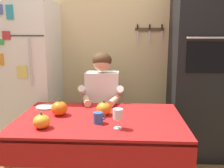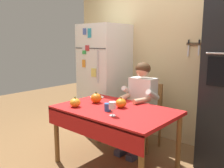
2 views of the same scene
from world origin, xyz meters
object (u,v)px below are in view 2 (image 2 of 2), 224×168
pumpkin_medium (75,103)px  pumpkin_small (121,103)px  dining_table (114,116)px  wine_glass (112,106)px  serving_tray (97,97)px  coffee_mug (108,107)px  pumpkin_large (96,98)px  refrigerator (105,79)px  chair_behind_person (147,112)px  seated_person (140,99)px

pumpkin_medium → pumpkin_small: pumpkin_small is taller
dining_table → wine_glass: (0.16, -0.21, 0.19)m
wine_glass → serving_tray: bearing=145.3°
dining_table → serving_tray: serving_tray is taller
coffee_mug → pumpkin_medium: (-0.41, -0.13, 0.01)m
wine_glass → pumpkin_large: size_ratio=1.05×
dining_table → serving_tray: size_ratio=7.29×
pumpkin_medium → serving_tray: bearing=104.5°
refrigerator → pumpkin_small: size_ratio=13.51×
wine_glass → pumpkin_small: 0.34m
chair_behind_person → coffee_mug: (0.04, -0.90, 0.27)m
coffee_mug → pumpkin_small: pumpkin_small is taller
seated_person → serving_tray: seated_person is taller
wine_glass → pumpkin_medium: (-0.57, -0.02, -0.06)m
serving_tray → pumpkin_large: bearing=-47.8°
wine_glass → pumpkin_large: 0.59m
coffee_mug → pumpkin_small: bearing=82.4°
coffee_mug → pumpkin_large: bearing=153.5°
wine_glass → serving_tray: (-0.71, 0.49, -0.10)m
coffee_mug → pumpkin_small: (0.03, 0.21, 0.01)m
coffee_mug → serving_tray: coffee_mug is taller
dining_table → pumpkin_large: bearing=169.2°
refrigerator → wine_glass: size_ratio=11.72×
refrigerator → pumpkin_medium: size_ratio=13.91×
pumpkin_medium → refrigerator: bearing=115.6°
pumpkin_large → pumpkin_small: size_ratio=1.09×
refrigerator → seated_person: size_ratio=1.45×
seated_person → serving_tray: bearing=-147.1°
dining_table → seated_person: seated_person is taller
seated_person → coffee_mug: (0.04, -0.71, 0.05)m
pumpkin_small → refrigerator: bearing=141.3°
coffee_mug → serving_tray: size_ratio=0.56×
dining_table → pumpkin_medium: pumpkin_medium is taller
refrigerator → pumpkin_large: size_ratio=12.35×
seated_person → pumpkin_small: 0.51m
seated_person → coffee_mug: 0.72m
chair_behind_person → wine_glass: bearing=-78.8°
refrigerator → wine_glass: refrigerator is taller
refrigerator → chair_behind_person: 1.00m
refrigerator → pumpkin_medium: 1.25m
seated_person → pumpkin_large: size_ratio=8.54×
pumpkin_medium → pumpkin_small: (0.44, 0.34, 0.00)m
coffee_mug → pumpkin_medium: pumpkin_medium is taller
dining_table → seated_person: (-0.04, 0.60, 0.08)m
dining_table → pumpkin_medium: 0.50m
seated_person → wine_glass: 0.85m
pumpkin_large → seated_person: bearing=59.1°
wine_glass → pumpkin_small: size_ratio=1.15×
coffee_mug → wine_glass: wine_glass is taller
refrigerator → chair_behind_person: size_ratio=1.94×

